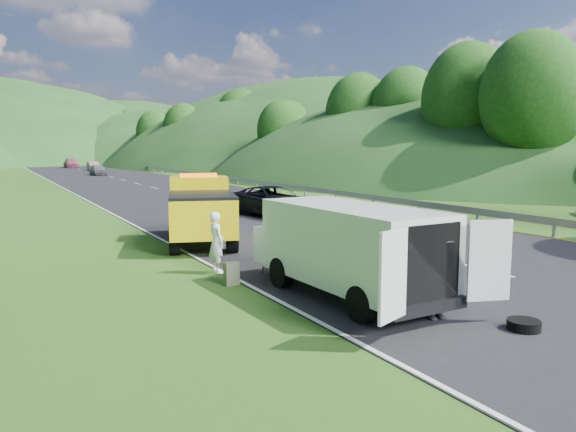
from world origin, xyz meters
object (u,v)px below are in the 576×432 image
tow_truck (200,210)px  worker (436,320)px  spare_tire (524,331)px  woman (217,273)px  suitcase (231,274)px  child (266,274)px  passing_suv (273,216)px  white_van (347,246)px

tow_truck → worker: (1.20, -11.28, -1.27)m
tow_truck → spare_tire: tow_truck is taller
woman → suitcase: size_ratio=2.86×
child → passing_suv: passing_suv is taller
child → spare_tire: (2.32, -6.91, 0.00)m
woman → spare_tire: size_ratio=2.69×
spare_tire → woman: bearing=114.6°
white_van → woman: white_van is taller
tow_truck → child: tow_truck is taller
child → white_van: bearing=-27.0°
white_van → worker: 2.81m
woman → suitcase: woman is taller
woman → white_van: bearing=-157.2°
white_van → spare_tire: (1.70, -3.77, -1.28)m
tow_truck → suitcase: (-1.47, -6.44, -0.96)m
suitcase → passing_suv: 14.55m
white_van → passing_suv: white_van is taller
white_van → passing_suv: 15.91m
woman → worker: worker is taller
worker → suitcase: bearing=126.2°
worker → suitcase: worker is taller
passing_suv → tow_truck: bearing=-144.2°
woman → child: (1.21, -0.80, 0.00)m
suitcase → passing_suv: size_ratio=0.11×
child → worker: bearing=-25.2°
woman → passing_suv: 13.19m
tow_truck → worker: bearing=-66.7°
worker → woman: bearing=118.8°
worker → white_van: bearing=112.8°
woman → child: 1.45m
child → spare_tire: 7.29m
child → suitcase: 1.58m
child → worker: 5.69m
white_van → worker: size_ratio=3.29×
white_van → suitcase: bearing=127.5°
spare_tire → white_van: bearing=114.3°
woman → passing_suv: woman is taller
woman → worker: 6.81m
worker → spare_tire: size_ratio=2.97×
worker → suitcase: 5.54m
white_van → spare_tire: bearing=-67.7°
spare_tire → passing_suv: (3.87, 18.63, 0.00)m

